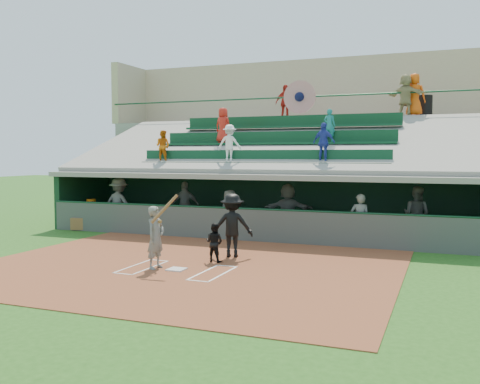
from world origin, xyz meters
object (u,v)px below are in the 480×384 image
at_px(white_table, 93,217).
at_px(home_plate, 177,269).
at_px(batter_at_plate, 156,237).
at_px(catcher, 214,242).
at_px(water_cooler, 91,204).
at_px(trash_bin, 425,106).

bearing_deg(white_table, home_plate, -17.16).
distance_m(batter_at_plate, catcher, 1.74).
xyz_separation_m(catcher, water_cooler, (-7.55, 4.65, 0.42)).
bearing_deg(catcher, home_plate, 76.91).
bearing_deg(catcher, white_table, -25.15).
bearing_deg(home_plate, batter_at_plate, -175.14).
relative_size(home_plate, catcher, 0.40).
height_order(catcher, trash_bin, trash_bin).
xyz_separation_m(batter_at_plate, water_cooler, (-6.51, 6.01, 0.13)).
distance_m(batter_at_plate, white_table, 8.87).
relative_size(batter_at_plate, water_cooler, 5.21).
xyz_separation_m(batter_at_plate, catcher, (1.04, 1.36, -0.29)).
distance_m(catcher, white_table, 8.86).
height_order(home_plate, white_table, white_table).
height_order(home_plate, batter_at_plate, batter_at_plate).
bearing_deg(water_cooler, batter_at_plate, -42.72).
bearing_deg(catcher, water_cooler, -24.86).
distance_m(home_plate, batter_at_plate, 0.99).
distance_m(home_plate, catcher, 1.49).
relative_size(batter_at_plate, catcher, 1.83).
relative_size(batter_at_plate, trash_bin, 2.00).
bearing_deg(batter_at_plate, white_table, 136.99).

